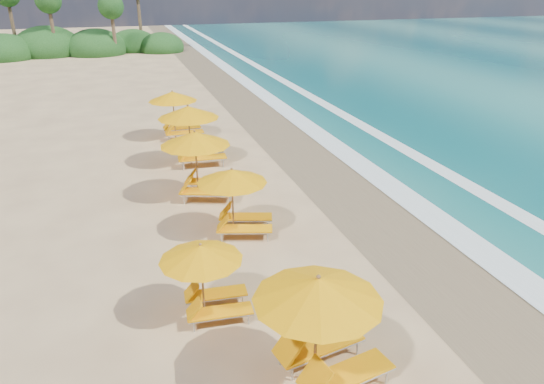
% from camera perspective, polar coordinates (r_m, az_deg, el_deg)
% --- Properties ---
extents(ground, '(160.00, 160.00, 0.00)m').
position_cam_1_polar(ground, '(16.74, 0.00, -3.78)').
color(ground, tan).
rests_on(ground, ground).
extents(wet_sand, '(4.00, 160.00, 0.01)m').
position_cam_1_polar(wet_sand, '(18.22, 12.11, -1.98)').
color(wet_sand, olive).
rests_on(wet_sand, ground).
extents(surf_foam, '(4.00, 160.00, 0.01)m').
position_cam_1_polar(surf_foam, '(19.61, 19.04, -0.86)').
color(surf_foam, white).
rests_on(surf_foam, ground).
extents(station_1, '(3.08, 2.95, 2.56)m').
position_cam_1_polar(station_1, '(10.11, 6.07, -14.48)').
color(station_1, olive).
rests_on(station_1, ground).
extents(station_2, '(2.26, 2.12, 2.01)m').
position_cam_1_polar(station_2, '(12.08, -7.24, -9.40)').
color(station_2, olive).
rests_on(station_2, ground).
extents(station_3, '(2.82, 2.75, 2.24)m').
position_cam_1_polar(station_3, '(15.76, -3.90, -0.56)').
color(station_3, olive).
rests_on(station_3, ground).
extents(station_4, '(3.32, 3.26, 2.60)m').
position_cam_1_polar(station_4, '(18.56, -8.04, 3.64)').
color(station_4, olive).
rests_on(station_4, ground).
extents(station_5, '(3.00, 2.80, 2.68)m').
position_cam_1_polar(station_5, '(22.13, -8.89, 6.93)').
color(station_5, olive).
rests_on(station_5, ground).
extents(station_6, '(2.65, 2.44, 2.48)m').
position_cam_1_polar(station_6, '(26.15, -10.75, 9.05)').
color(station_6, olive).
rests_on(station_6, ground).
extents(treeline, '(25.80, 8.80, 9.74)m').
position_cam_1_polar(treeline, '(60.37, -23.30, 15.12)').
color(treeline, '#163D14').
rests_on(treeline, ground).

